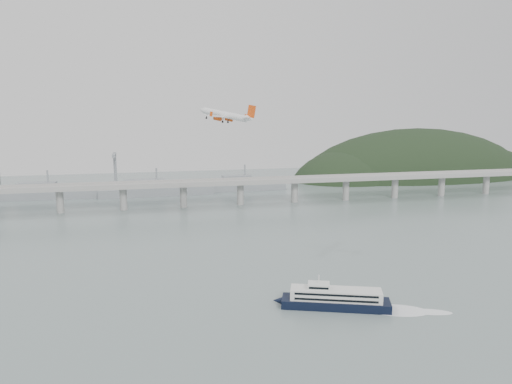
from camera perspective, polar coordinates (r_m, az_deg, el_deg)
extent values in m
plane|color=slate|center=(249.26, 2.95, -10.27)|extent=(900.00, 900.00, 0.00)
cube|color=#969693|center=(434.89, -4.39, 1.02)|extent=(800.00, 22.00, 2.20)
cube|color=#969693|center=(424.33, -4.17, 1.08)|extent=(800.00, 0.60, 1.80)
cube|color=#969693|center=(444.87, -4.60, 1.47)|extent=(800.00, 0.60, 1.80)
cylinder|color=#969693|center=(436.26, -21.49, -0.99)|extent=(6.00, 6.00, 21.00)
cylinder|color=#969693|center=(431.77, -14.92, -0.75)|extent=(6.00, 6.00, 21.00)
cylinder|color=#969693|center=(433.05, -8.30, -0.50)|extent=(6.00, 6.00, 21.00)
cylinder|color=#969693|center=(440.04, -1.80, -0.24)|extent=(6.00, 6.00, 21.00)
cylinder|color=#969693|center=(452.48, 4.42, 0.01)|extent=(6.00, 6.00, 21.00)
cylinder|color=#969693|center=(469.94, 10.24, 0.24)|extent=(6.00, 6.00, 21.00)
cylinder|color=#969693|center=(491.88, 15.59, 0.46)|extent=(6.00, 6.00, 21.00)
cylinder|color=#969693|center=(517.73, 20.45, 0.65)|extent=(6.00, 6.00, 21.00)
cylinder|color=#969693|center=(546.95, 24.81, 0.81)|extent=(6.00, 6.00, 21.00)
ellipsoid|color=black|center=(656.83, 17.70, 0.15)|extent=(320.00, 150.00, 156.00)
ellipsoid|color=black|center=(603.67, 10.45, 0.23)|extent=(140.00, 110.00, 96.00)
ellipsoid|color=black|center=(716.03, 23.45, -0.01)|extent=(220.00, 140.00, 120.00)
cube|color=gray|center=(508.46, -22.59, -0.27)|extent=(95.67, 20.15, 8.00)
cube|color=gray|center=(508.91, -23.71, 0.58)|extent=(33.90, 15.02, 8.00)
cylinder|color=gray|center=(506.17, -22.71, 1.51)|extent=(1.60, 1.60, 14.00)
cube|color=gray|center=(496.81, -11.24, 0.07)|extent=(110.55, 21.43, 8.00)
cube|color=gray|center=(495.34, -12.55, 0.94)|extent=(39.01, 16.73, 8.00)
cylinder|color=gray|center=(494.46, -11.30, 1.90)|extent=(1.60, 1.60, 14.00)
cube|color=gray|center=(517.40, -1.28, 0.63)|extent=(85.00, 13.60, 8.00)
cube|color=gray|center=(514.53, -2.21, 1.48)|extent=(29.75, 11.90, 8.00)
cylinder|color=gray|center=(515.15, -1.29, 2.39)|extent=(1.60, 1.60, 14.00)
cube|color=gray|center=(529.46, -15.78, 2.22)|extent=(3.00, 3.00, 40.00)
cube|color=gray|center=(517.62, -15.91, 4.06)|extent=(3.00, 28.00, 3.00)
cube|color=black|center=(221.77, 9.08, -12.45)|extent=(46.90, 26.44, 3.68)
cone|color=black|center=(222.23, 2.53, -12.29)|extent=(5.59, 5.05, 3.68)
cube|color=silver|center=(220.26, 9.11, -11.45)|extent=(39.37, 22.14, 4.59)
cube|color=black|center=(215.50, 9.16, -11.60)|extent=(32.75, 12.39, 0.92)
cube|color=black|center=(216.30, 9.14, -12.14)|extent=(32.75, 12.39, 0.92)
cube|color=black|center=(224.18, 9.08, -10.75)|extent=(32.75, 12.39, 0.92)
cube|color=black|center=(224.95, 9.07, -11.27)|extent=(32.75, 12.39, 0.92)
cube|color=silver|center=(218.88, 7.18, -10.57)|extent=(10.86, 9.25, 2.39)
cube|color=black|center=(215.82, 7.18, -10.87)|extent=(7.78, 3.00, 0.92)
cylinder|color=silver|center=(217.89, 7.20, -9.84)|extent=(0.59, 0.59, 3.68)
ellipsoid|color=white|center=(224.88, 15.81, -12.88)|extent=(29.43, 21.68, 0.18)
ellipsoid|color=white|center=(227.18, 19.10, -12.82)|extent=(20.91, 13.16, 0.18)
cylinder|color=white|center=(313.03, -3.58, 8.81)|extent=(24.56, 26.17, 9.05)
cone|color=white|center=(323.46, -6.22, 9.31)|extent=(6.46, 6.48, 4.76)
cone|color=white|center=(302.98, -0.67, 8.35)|extent=(7.33, 7.18, 4.94)
cube|color=white|center=(312.47, -3.44, 8.58)|extent=(30.60, 31.54, 3.27)
cube|color=white|center=(303.52, -0.82, 8.54)|extent=(11.96, 12.26, 1.55)
cube|color=#D2440E|center=(302.74, -0.53, 9.19)|extent=(4.96, 4.33, 8.06)
cylinder|color=#D2440E|center=(318.66, -3.10, 8.31)|extent=(5.37, 5.49, 3.33)
cylinder|color=black|center=(319.97, -3.46, 8.38)|extent=(2.39, 2.25, 2.63)
cube|color=white|center=(318.59, -3.07, 8.51)|extent=(2.39, 2.25, 1.80)
cylinder|color=#D2440E|center=(308.41, -4.40, 8.37)|extent=(5.37, 5.49, 3.33)
cylinder|color=black|center=(309.77, -4.75, 8.44)|extent=(2.39, 2.25, 2.63)
cube|color=white|center=(308.34, -4.37, 8.58)|extent=(2.39, 2.25, 1.80)
cylinder|color=black|center=(315.04, -3.20, 8.20)|extent=(0.97, 0.77, 2.76)
cylinder|color=black|center=(315.13, -3.23, 7.97)|extent=(1.37, 1.27, 1.44)
cylinder|color=black|center=(310.18, -3.80, 8.22)|extent=(0.97, 0.77, 2.76)
cylinder|color=black|center=(310.27, -3.84, 8.00)|extent=(1.37, 1.27, 1.44)
cylinder|color=black|center=(320.99, -5.66, 8.63)|extent=(0.97, 0.77, 2.76)
cylinder|color=black|center=(321.08, -5.69, 8.41)|extent=(1.37, 1.27, 1.44)
cube|color=#D2440E|center=(327.27, -1.18, 8.64)|extent=(1.84, 1.61, 2.97)
cube|color=#D2440E|center=(295.36, -5.15, 8.88)|extent=(1.84, 1.61, 2.97)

